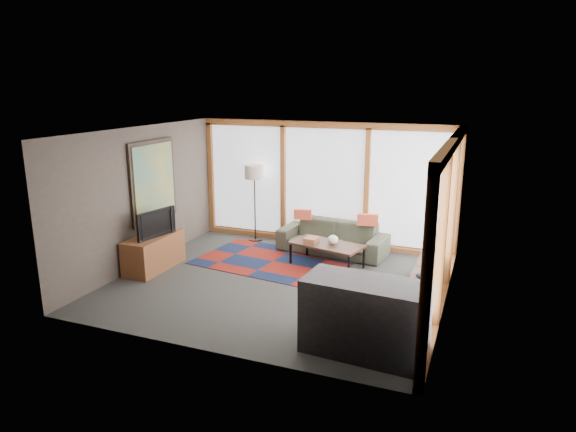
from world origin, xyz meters
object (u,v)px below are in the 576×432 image
at_px(floor_lamp, 255,203).
at_px(tv_console, 154,252).
at_px(television, 153,223).
at_px(coffee_table, 327,255).
at_px(bar_counter, 365,317).
at_px(sofa, 333,238).
at_px(bookshelf, 426,283).

relative_size(floor_lamp, tv_console, 1.31).
height_order(tv_console, television, television).
bearing_deg(tv_console, coffee_table, 24.05).
relative_size(coffee_table, bar_counter, 0.86).
bearing_deg(bar_counter, sofa, 116.77).
distance_m(coffee_table, tv_console, 3.22).
relative_size(tv_console, television, 1.44).
xyz_separation_m(sofa, coffee_table, (0.13, -0.80, -0.10)).
relative_size(floor_lamp, bar_counter, 1.08).
distance_m(coffee_table, bookshelf, 2.12).
height_order(sofa, bookshelf, sofa).
bearing_deg(bookshelf, bar_counter, -104.44).
relative_size(bookshelf, television, 2.40).
bearing_deg(television, bookshelf, -72.94).
height_order(coffee_table, tv_console, tv_console).
height_order(sofa, tv_console, same).
height_order(coffee_table, bookshelf, bookshelf).
bearing_deg(television, bar_counter, -98.49).
bearing_deg(bookshelf, floor_lamp, 154.23).
relative_size(bookshelf, bar_counter, 1.38).
xyz_separation_m(floor_lamp, bar_counter, (3.36, -3.91, -0.35)).
xyz_separation_m(floor_lamp, bookshelf, (3.88, -1.87, -0.57)).
xyz_separation_m(bookshelf, bar_counter, (-0.52, -2.03, 0.22)).
bearing_deg(television, floor_lamp, -10.41).
distance_m(floor_lamp, television, 2.52).
height_order(television, bar_counter, television).
bearing_deg(bookshelf, sofa, 140.92).
xyz_separation_m(bookshelf, tv_console, (-4.86, -0.44, 0.05)).
xyz_separation_m(floor_lamp, coffee_table, (1.95, -1.00, -0.61)).
relative_size(sofa, bar_counter, 1.42).
xyz_separation_m(floor_lamp, television, (-0.94, -2.33, 0.06)).
height_order(bookshelf, television, television).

